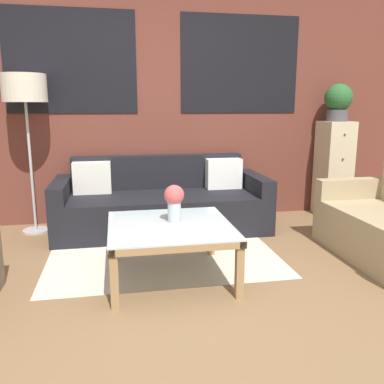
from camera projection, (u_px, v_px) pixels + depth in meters
The scene contains 9 objects.
ground_plane at pixel (203, 317), 2.62m from camera, with size 16.00×16.00×0.00m, color brown.
wall_back_brick at pixel (159, 99), 4.67m from camera, with size 8.40×0.09×2.80m.
rug at pixel (162, 252), 3.78m from camera, with size 2.04×1.59×0.00m.
couch_dark at pixel (162, 204), 4.43m from camera, with size 2.25×0.88×0.78m.
coffee_table at pixel (170, 232), 3.15m from camera, with size 0.94×0.94×0.44m.
floor_lamp at pixel (25, 94), 4.10m from camera, with size 0.44×0.44×1.65m.
drawer_cabinet at pixel (333, 169), 4.96m from camera, with size 0.34×0.40×1.15m.
potted_plant at pixel (338, 101), 4.79m from camera, with size 0.32×0.32×0.44m.
flower_vase at pixel (174, 200), 3.17m from camera, with size 0.16×0.16×0.29m.
Camera 1 is at (-0.51, -2.34, 1.34)m, focal length 38.00 mm.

